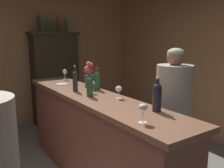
{
  "coord_description": "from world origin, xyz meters",
  "views": [
    {
      "loc": [
        -0.85,
        -2.0,
        1.7
      ],
      "look_at": [
        0.6,
        0.16,
        1.21
      ],
      "focal_mm": 38.6,
      "sensor_mm": 36.0,
      "label": 1
    }
  ],
  "objects_px": {
    "wine_glass_rear": "(119,89)",
    "display_bottle_center": "(58,25)",
    "wine_bottle_syrah": "(157,96)",
    "wine_bottle_malbec": "(90,86)",
    "display_cabinet": "(55,77)",
    "wine_glass_spare": "(143,108)",
    "wine_glass_front": "(92,83)",
    "cheese_plate": "(62,84)",
    "display_bottle_midleft": "(47,25)",
    "display_bottle_left": "(39,23)",
    "bartender": "(173,115)",
    "wine_bottle_pinot": "(97,80)",
    "bar_counter": "(93,139)",
    "wine_bottle_riesling": "(75,80)",
    "wine_glass_mid": "(65,72)",
    "display_bottle_midright": "(66,26)",
    "flower_arrangement": "(89,74)"
  },
  "relations": [
    {
      "from": "display_bottle_left",
      "to": "bartender",
      "type": "relative_size",
      "value": 0.2
    },
    {
      "from": "wine_bottle_syrah",
      "to": "display_bottle_midright",
      "type": "distance_m",
      "value": 3.3
    },
    {
      "from": "display_cabinet",
      "to": "wine_bottle_syrah",
      "type": "height_order",
      "value": "display_cabinet"
    },
    {
      "from": "wine_glass_rear",
      "to": "display_bottle_center",
      "type": "relative_size",
      "value": 0.45
    },
    {
      "from": "wine_glass_front",
      "to": "cheese_plate",
      "type": "distance_m",
      "value": 0.72
    },
    {
      "from": "wine_glass_spare",
      "to": "wine_bottle_syrah",
      "type": "bearing_deg",
      "value": 27.8
    },
    {
      "from": "display_bottle_center",
      "to": "wine_bottle_malbec",
      "type": "bearing_deg",
      "value": -104.11
    },
    {
      "from": "wine_bottle_riesling",
      "to": "display_bottle_midleft",
      "type": "height_order",
      "value": "display_bottle_midleft"
    },
    {
      "from": "wine_bottle_riesling",
      "to": "display_bottle_midright",
      "type": "distance_m",
      "value": 2.28
    },
    {
      "from": "wine_bottle_riesling",
      "to": "wine_glass_spare",
      "type": "height_order",
      "value": "wine_bottle_riesling"
    },
    {
      "from": "wine_glass_front",
      "to": "bar_counter",
      "type": "bearing_deg",
      "value": -119.73
    },
    {
      "from": "wine_bottle_pinot",
      "to": "bartender",
      "type": "bearing_deg",
      "value": -57.45
    },
    {
      "from": "wine_bottle_syrah",
      "to": "display_bottle_midleft",
      "type": "distance_m",
      "value": 3.26
    },
    {
      "from": "wine_bottle_pinot",
      "to": "flower_arrangement",
      "type": "height_order",
      "value": "flower_arrangement"
    },
    {
      "from": "wine_glass_spare",
      "to": "display_bottle_center",
      "type": "bearing_deg",
      "value": 78.51
    },
    {
      "from": "cheese_plate",
      "to": "display_cabinet",
      "type": "bearing_deg",
      "value": 72.48
    },
    {
      "from": "display_cabinet",
      "to": "wine_glass_front",
      "type": "xyz_separation_m",
      "value": [
        -0.4,
        -2.22,
        0.24
      ]
    },
    {
      "from": "wine_bottle_pinot",
      "to": "bar_counter",
      "type": "bearing_deg",
      "value": -134.55
    },
    {
      "from": "display_cabinet",
      "to": "display_bottle_left",
      "type": "bearing_deg",
      "value": 180.0
    },
    {
      "from": "display_bottle_center",
      "to": "display_bottle_midleft",
      "type": "bearing_deg",
      "value": -180.0
    },
    {
      "from": "wine_bottle_riesling",
      "to": "display_bottle_midleft",
      "type": "relative_size",
      "value": 1.11
    },
    {
      "from": "display_cabinet",
      "to": "flower_arrangement",
      "type": "xyz_separation_m",
      "value": [
        -0.25,
        -1.9,
        0.29
      ]
    },
    {
      "from": "wine_bottle_pinot",
      "to": "display_bottle_midleft",
      "type": "height_order",
      "value": "display_bottle_midleft"
    },
    {
      "from": "bar_counter",
      "to": "wine_glass_mid",
      "type": "height_order",
      "value": "wine_glass_mid"
    },
    {
      "from": "display_cabinet",
      "to": "wine_bottle_malbec",
      "type": "bearing_deg",
      "value": -101.89
    },
    {
      "from": "wine_bottle_malbec",
      "to": "wine_bottle_syrah",
      "type": "bearing_deg",
      "value": -75.13
    },
    {
      "from": "display_bottle_center",
      "to": "wine_bottle_riesling",
      "type": "bearing_deg",
      "value": -106.72
    },
    {
      "from": "wine_glass_mid",
      "to": "display_bottle_midright",
      "type": "xyz_separation_m",
      "value": [
        0.54,
        1.14,
        0.77
      ]
    },
    {
      "from": "wine_bottle_syrah",
      "to": "wine_bottle_malbec",
      "type": "xyz_separation_m",
      "value": [
        -0.22,
        0.81,
        -0.02
      ]
    },
    {
      "from": "wine_bottle_syrah",
      "to": "wine_glass_rear",
      "type": "bearing_deg",
      "value": 90.66
    },
    {
      "from": "wine_glass_spare",
      "to": "display_bottle_left",
      "type": "xyz_separation_m",
      "value": [
        0.3,
        3.32,
        0.8
      ]
    },
    {
      "from": "display_bottle_midleft",
      "to": "display_cabinet",
      "type": "bearing_deg",
      "value": 0.0
    },
    {
      "from": "wine_bottle_pinot",
      "to": "wine_glass_mid",
      "type": "relative_size",
      "value": 1.7
    },
    {
      "from": "display_bottle_midright",
      "to": "flower_arrangement",
      "type": "bearing_deg",
      "value": -105.38
    },
    {
      "from": "display_bottle_midleft",
      "to": "display_bottle_midright",
      "type": "xyz_separation_m",
      "value": [
        0.38,
        0.0,
        -0.0
      ]
    },
    {
      "from": "display_bottle_midleft",
      "to": "cheese_plate",
      "type": "bearing_deg",
      "value": -103.68
    },
    {
      "from": "cheese_plate",
      "to": "wine_glass_front",
      "type": "bearing_deg",
      "value": -83.4
    },
    {
      "from": "wine_glass_rear",
      "to": "cheese_plate",
      "type": "relative_size",
      "value": 0.84
    },
    {
      "from": "bar_counter",
      "to": "display_cabinet",
      "type": "bearing_deg",
      "value": 79.22
    },
    {
      "from": "wine_glass_spare",
      "to": "display_bottle_midleft",
      "type": "relative_size",
      "value": 0.53
    },
    {
      "from": "wine_bottle_syrah",
      "to": "bartender",
      "type": "xyz_separation_m",
      "value": [
        0.53,
        0.28,
        -0.34
      ]
    },
    {
      "from": "wine_bottle_riesling",
      "to": "wine_bottle_pinot",
      "type": "bearing_deg",
      "value": -18.4
    },
    {
      "from": "wine_bottle_pinot",
      "to": "display_bottle_midleft",
      "type": "xyz_separation_m",
      "value": [
        0.14,
        2.1,
        0.76
      ]
    },
    {
      "from": "wine_glass_front",
      "to": "wine_glass_mid",
      "type": "distance_m",
      "value": 1.09
    },
    {
      "from": "wine_glass_mid",
      "to": "cheese_plate",
      "type": "height_order",
      "value": "wine_glass_mid"
    },
    {
      "from": "wine_bottle_pinot",
      "to": "display_bottle_midright",
      "type": "height_order",
      "value": "display_bottle_midright"
    },
    {
      "from": "wine_bottle_malbec",
      "to": "wine_glass_rear",
      "type": "xyz_separation_m",
      "value": [
        0.21,
        -0.25,
        -0.02
      ]
    },
    {
      "from": "wine_glass_rear",
      "to": "wine_glass_spare",
      "type": "bearing_deg",
      "value": -112.18
    },
    {
      "from": "wine_glass_front",
      "to": "bartender",
      "type": "bearing_deg",
      "value": -45.68
    },
    {
      "from": "display_cabinet",
      "to": "wine_bottle_pinot",
      "type": "bearing_deg",
      "value": -96.75
    }
  ]
}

